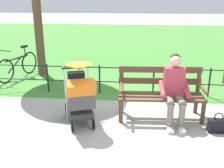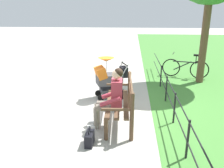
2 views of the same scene
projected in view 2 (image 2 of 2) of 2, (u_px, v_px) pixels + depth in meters
ground_plane at (119, 109)px, 5.76m from camera, size 60.00×60.00×0.00m
park_bench at (123, 100)px, 4.93m from camera, size 1.62×0.67×0.96m
person_on_bench at (111, 97)px, 4.69m from camera, size 0.55×0.74×1.28m
stroller at (109, 77)px, 6.35m from camera, size 0.76×0.99×1.15m
handbag at (90, 138)px, 4.19m from camera, size 0.32×0.14×0.37m
park_fence at (174, 103)px, 5.05m from camera, size 8.95×0.04×0.70m
bicycle at (185, 68)px, 8.42m from camera, size 0.59×1.61×0.89m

